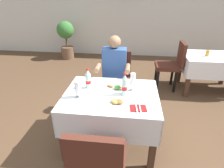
# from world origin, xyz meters

# --- Properties ---
(ground_plane) EXTENTS (11.00, 11.00, 0.00)m
(ground_plane) POSITION_xyz_m (0.00, 0.00, 0.00)
(ground_plane) COLOR brown
(back_wall) EXTENTS (11.00, 0.12, 2.81)m
(back_wall) POSITION_xyz_m (0.00, 4.05, 1.40)
(back_wall) COLOR silver
(back_wall) RESTS_ON ground
(main_dining_table) EXTENTS (1.12, 0.89, 0.74)m
(main_dining_table) POSITION_xyz_m (0.04, 0.13, 0.57)
(main_dining_table) COLOR white
(main_dining_table) RESTS_ON ground
(chair_far_diner_seat) EXTENTS (0.44, 0.50, 0.97)m
(chair_far_diner_seat) POSITION_xyz_m (0.04, 0.96, 0.55)
(chair_far_diner_seat) COLOR #4C2319
(chair_far_diner_seat) RESTS_ON ground
(chair_near_camera_side) EXTENTS (0.44, 0.50, 0.97)m
(chair_near_camera_side) POSITION_xyz_m (0.04, -0.71, 0.55)
(chair_near_camera_side) COLOR #4C2319
(chair_near_camera_side) RESTS_ON ground
(seated_diner_far) EXTENTS (0.50, 0.46, 1.26)m
(seated_diner_far) POSITION_xyz_m (-0.00, 0.85, 0.71)
(seated_diner_far) COLOR #282D42
(seated_diner_far) RESTS_ON ground
(plate_near_camera) EXTENTS (0.25, 0.25, 0.05)m
(plate_near_camera) POSITION_xyz_m (0.11, -0.10, 0.76)
(plate_near_camera) COLOR white
(plate_near_camera) RESTS_ON main_dining_table
(plate_far_diner) EXTENTS (0.25, 0.25, 0.07)m
(plate_far_diner) POSITION_xyz_m (0.07, 0.25, 0.76)
(plate_far_diner) COLOR white
(plate_far_diner) RESTS_ON main_dining_table
(beer_glass_left) EXTENTS (0.07, 0.07, 0.23)m
(beer_glass_left) POSITION_xyz_m (0.29, 0.24, 0.85)
(beer_glass_left) COLOR white
(beer_glass_left) RESTS_ON main_dining_table
(beer_glass_middle) EXTENTS (0.07, 0.07, 0.20)m
(beer_glass_middle) POSITION_xyz_m (-0.32, 0.01, 0.84)
(beer_glass_middle) COLOR white
(beer_glass_middle) RESTS_ON main_dining_table
(cola_bottle_primary) EXTENTS (0.07, 0.07, 0.26)m
(cola_bottle_primary) POSITION_xyz_m (-0.26, 0.25, 0.85)
(cola_bottle_primary) COLOR silver
(cola_bottle_primary) RESTS_ON main_dining_table
(cola_bottle_secondary) EXTENTS (0.07, 0.07, 0.28)m
(cola_bottle_secondary) POSITION_xyz_m (0.20, 0.12, 0.86)
(cola_bottle_secondary) COLOR silver
(cola_bottle_secondary) RESTS_ON main_dining_table
(napkin_cutlery_set) EXTENTS (0.18, 0.19, 0.01)m
(napkin_cutlery_set) POSITION_xyz_m (0.36, -0.15, 0.74)
(napkin_cutlery_set) COLOR maroon
(napkin_cutlery_set) RESTS_ON main_dining_table
(background_dining_table) EXTENTS (1.04, 0.79, 0.74)m
(background_dining_table) POSITION_xyz_m (1.78, 1.80, 0.56)
(background_dining_table) COLOR white
(background_dining_table) RESTS_ON ground
(background_chair_left) EXTENTS (0.50, 0.44, 0.97)m
(background_chair_left) POSITION_xyz_m (1.06, 1.80, 0.55)
(background_chair_left) COLOR #4C2319
(background_chair_left) RESTS_ON ground
(background_table_tumbler) EXTENTS (0.06, 0.06, 0.11)m
(background_table_tumbler) POSITION_xyz_m (1.67, 1.76, 0.79)
(background_table_tumbler) COLOR #C68928
(background_table_tumbler) RESTS_ON background_dining_table
(potted_plant_corner) EXTENTS (0.49, 0.49, 1.09)m
(potted_plant_corner) POSITION_xyz_m (-1.70, 3.45, 0.65)
(potted_plant_corner) COLOR brown
(potted_plant_corner) RESTS_ON ground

